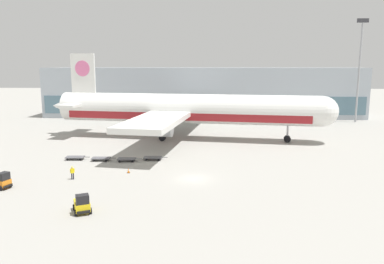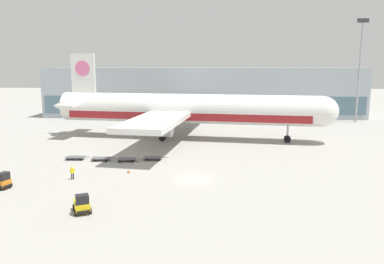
{
  "view_description": "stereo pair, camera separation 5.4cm",
  "coord_description": "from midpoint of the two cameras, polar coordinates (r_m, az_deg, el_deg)",
  "views": [
    {
      "loc": [
        2.04,
        -46.74,
        14.43
      ],
      "look_at": [
        -0.78,
        12.29,
        4.0
      ],
      "focal_mm": 35.0,
      "sensor_mm": 36.0,
      "label": 1
    },
    {
      "loc": [
        2.09,
        -46.74,
        14.43
      ],
      "look_at": [
        -0.78,
        12.29,
        4.0
      ],
      "focal_mm": 35.0,
      "sensor_mm": 36.0,
      "label": 2
    }
  ],
  "objects": [
    {
      "name": "baggage_tug_mid",
      "position": [
        50.48,
        -27.08,
        -6.69
      ],
      "size": [
        2.75,
        2.24,
        2.0
      ],
      "rotation": [
        0.0,
        0.0,
        -0.31
      ],
      "color": "orange",
      "rests_on": "ground_plane"
    },
    {
      "name": "ground_plane",
      "position": [
        48.96,
        0.24,
        -7.13
      ],
      "size": [
        400.0,
        400.0,
        0.0
      ],
      "primitive_type": "plane",
      "color": "#9E9B93"
    },
    {
      "name": "ground_crew_near",
      "position": [
        50.81,
        -17.75,
        -5.78
      ],
      "size": [
        0.5,
        0.37,
        1.74
      ],
      "rotation": [
        0.0,
        0.0,
        0.53
      ],
      "color": "black",
      "rests_on": "ground_plane"
    },
    {
      "name": "baggage_dolly_lead",
      "position": [
        61.34,
        -17.35,
        -3.69
      ],
      "size": [
        3.73,
        1.62,
        0.48
      ],
      "rotation": [
        0.0,
        0.0,
        0.04
      ],
      "color": "#56565B",
      "rests_on": "ground_plane"
    },
    {
      "name": "baggage_dolly_third",
      "position": [
        58.37,
        -9.87,
        -4.06
      ],
      "size": [
        3.73,
        1.62,
        0.48
      ],
      "rotation": [
        0.0,
        0.0,
        0.04
      ],
      "color": "#56565B",
      "rests_on": "ground_plane"
    },
    {
      "name": "terminal_building",
      "position": [
        111.57,
        1.7,
        6.18
      ],
      "size": [
        90.0,
        18.2,
        14.0
      ],
      "color": "#9EA8B2",
      "rests_on": "ground_plane"
    },
    {
      "name": "light_mast",
      "position": [
        105.67,
        24.22,
        9.43
      ],
      "size": [
        2.8,
        0.5,
        26.15
      ],
      "color": "#9EA0A5",
      "rests_on": "ground_plane"
    },
    {
      "name": "airplane_main",
      "position": [
        74.85,
        -1.41,
        3.42
      ],
      "size": [
        57.88,
        48.65,
        17.0
      ],
      "rotation": [
        0.0,
        0.0,
        -0.14
      ],
      "color": "white",
      "rests_on": "ground_plane"
    },
    {
      "name": "baggage_dolly_trail",
      "position": [
        58.69,
        -5.95,
        -3.89
      ],
      "size": [
        3.73,
        1.62,
        0.48
      ],
      "rotation": [
        0.0,
        0.0,
        0.04
      ],
      "color": "#56565B",
      "rests_on": "ground_plane"
    },
    {
      "name": "baggage_dolly_second",
      "position": [
        59.6,
        -13.65,
        -3.91
      ],
      "size": [
        3.73,
        1.62,
        0.48
      ],
      "rotation": [
        0.0,
        0.0,
        0.04
      ],
      "color": "#56565B",
      "rests_on": "ground_plane"
    },
    {
      "name": "baggage_tug_foreground",
      "position": [
        39.49,
        -16.39,
        -10.49
      ],
      "size": [
        2.42,
        2.8,
        2.0
      ],
      "rotation": [
        0.0,
        0.0,
        -1.13
      ],
      "color": "yellow",
      "rests_on": "ground_plane"
    },
    {
      "name": "traffic_cone_near",
      "position": [
        52.22,
        -9.64,
        -5.81
      ],
      "size": [
        0.4,
        0.4,
        0.65
      ],
      "color": "black",
      "rests_on": "ground_plane"
    }
  ]
}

